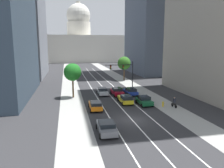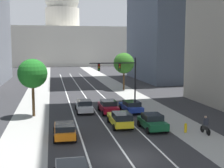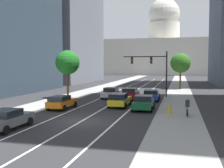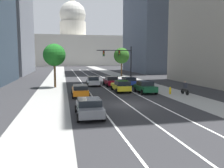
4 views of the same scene
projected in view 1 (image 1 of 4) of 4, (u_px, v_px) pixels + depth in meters
ground_plane at (95, 78)px, 68.64m from camera, size 400.00×400.00×0.00m
sidewalk_left at (70, 82)px, 62.25m from camera, size 4.17×130.00×0.01m
sidewalk_right at (123, 80)px, 65.39m from camera, size 4.17×130.00×0.01m
lane_stripe_left at (91, 87)px, 53.60m from camera, size 0.16×90.00×0.01m
lane_stripe_center at (102, 87)px, 54.17m from camera, size 0.16×90.00×0.01m
lane_stripe_right at (114, 86)px, 54.75m from camera, size 0.16×90.00×0.01m
office_tower_far_left at (17, 7)px, 69.89m from camera, size 15.83×28.44×44.20m
capitol_building at (79, 44)px, 140.87m from camera, size 52.71×28.16×37.48m
car_blue at (131, 91)px, 45.29m from camera, size 2.27×4.70×1.43m
car_silver at (102, 91)px, 45.27m from camera, size 2.09×4.63×1.51m
car_orange at (95, 105)px, 34.59m from camera, size 2.02×4.42×1.43m
car_green at (144, 100)px, 37.45m from camera, size 2.15×4.09×1.53m
car_crimson at (117, 91)px, 44.83m from camera, size 2.08×4.75×1.57m
car_yellow at (126, 99)px, 38.43m from camera, size 2.04×4.65×1.57m
car_gray at (106, 127)px, 25.24m from camera, size 2.12×4.49×1.47m
traffic_signal_mast at (124, 71)px, 48.79m from camera, size 6.42×0.39×6.60m
fire_hydrant at (163, 104)px, 36.47m from camera, size 0.26×0.35×0.91m
cyclist at (174, 102)px, 35.92m from camera, size 0.37×1.70×1.72m
street_tree_far_right at (124, 63)px, 63.75m from camera, size 3.85×3.85×6.97m
street_tree_near_left at (73, 72)px, 42.24m from camera, size 3.40×3.40×6.71m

